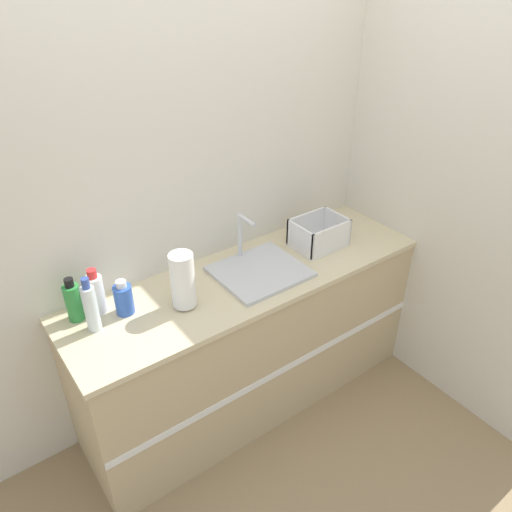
# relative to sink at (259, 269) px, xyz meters

# --- Properties ---
(ground_plane) EXTENTS (12.00, 12.00, 0.00)m
(ground_plane) POSITION_rel_sink_xyz_m (-0.05, -0.27, -0.91)
(ground_plane) COLOR #937A56
(wall_back) EXTENTS (4.35, 0.06, 2.60)m
(wall_back) POSITION_rel_sink_xyz_m (-0.05, 0.33, 0.39)
(wall_back) COLOR beige
(wall_back) RESTS_ON ground_plane
(wall_right) EXTENTS (0.06, 2.57, 2.60)m
(wall_right) POSITION_rel_sink_xyz_m (0.95, 0.01, 0.39)
(wall_right) COLOR beige
(wall_right) RESTS_ON ground_plane
(counter_cabinet) EXTENTS (1.97, 0.59, 0.89)m
(counter_cabinet) POSITION_rel_sink_xyz_m (-0.05, 0.01, -0.46)
(counter_cabinet) COLOR tan
(counter_cabinet) RESTS_ON ground_plane
(sink) EXTENTS (0.44, 0.40, 0.27)m
(sink) POSITION_rel_sink_xyz_m (0.00, 0.00, 0.00)
(sink) COLOR silver
(sink) RESTS_ON counter_cabinet
(paper_towel_roll) EXTENTS (0.11, 0.11, 0.28)m
(paper_towel_roll) POSITION_rel_sink_xyz_m (-0.45, -0.02, 0.12)
(paper_towel_roll) COLOR #4C4C51
(paper_towel_roll) RESTS_ON counter_cabinet
(dish_rack) EXTENTS (0.29, 0.22, 0.16)m
(dish_rack) POSITION_rel_sink_xyz_m (0.43, 0.02, 0.04)
(dish_rack) COLOR white
(dish_rack) RESTS_ON counter_cabinet
(bottle_clear) EXTENTS (0.06, 0.06, 0.27)m
(bottle_clear) POSITION_rel_sink_xyz_m (-0.86, 0.07, 0.10)
(bottle_clear) COLOR silver
(bottle_clear) RESTS_ON counter_cabinet
(bottle_blue) EXTENTS (0.09, 0.09, 0.17)m
(bottle_blue) POSITION_rel_sink_xyz_m (-0.70, 0.10, 0.06)
(bottle_blue) COLOR #2D56B7
(bottle_blue) RESTS_ON counter_cabinet
(bottle_green) EXTENTS (0.07, 0.07, 0.22)m
(bottle_green) POSITION_rel_sink_xyz_m (-0.89, 0.19, 0.08)
(bottle_green) COLOR #2D8C3D
(bottle_green) RESTS_ON counter_cabinet
(bottle_white_spray) EXTENTS (0.08, 0.08, 0.23)m
(bottle_white_spray) POSITION_rel_sink_xyz_m (-0.79, 0.18, 0.08)
(bottle_white_spray) COLOR white
(bottle_white_spray) RESTS_ON counter_cabinet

